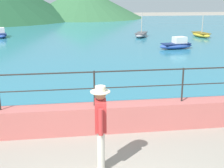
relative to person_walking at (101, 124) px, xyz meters
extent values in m
cube|color=#BC605B|center=(0.05, 1.86, -0.63)|extent=(20.00, 0.56, 0.70)
cylinder|color=#282623|center=(0.05, 1.86, 0.17)|extent=(0.04, 0.04, 0.90)
cylinder|color=#282623|center=(2.35, 1.86, 0.17)|extent=(0.04, 0.04, 0.90)
cylinder|color=#282623|center=(0.05, 1.86, 0.59)|extent=(18.40, 0.04, 0.04)
cylinder|color=#282623|center=(0.05, 1.86, 0.17)|extent=(18.40, 0.03, 0.03)
cube|color=teal|center=(0.05, 24.50, -0.95)|extent=(64.00, 44.32, 0.06)
cone|color=#33663D|center=(2.05, 44.46, 1.37)|extent=(18.84, 18.84, 4.69)
cylinder|color=beige|center=(0.01, 0.09, -0.55)|extent=(0.15, 0.15, 0.86)
cylinder|color=beige|center=(-0.01, -0.09, -0.55)|extent=(0.15, 0.15, 0.86)
cube|color=#B22D2D|center=(0.00, 0.00, 0.18)|extent=(0.25, 0.38, 0.60)
cylinder|color=#B22D2D|center=(0.02, 0.24, 0.14)|extent=(0.09, 0.09, 0.52)
cylinder|color=#B22D2D|center=(-0.02, -0.24, 0.14)|extent=(0.09, 0.09, 0.52)
sphere|color=#9E7051|center=(0.00, 0.00, 0.61)|extent=(0.22, 0.22, 0.22)
cylinder|color=beige|center=(0.00, 0.00, 0.66)|extent=(0.38, 0.38, 0.02)
cylinder|color=beige|center=(0.00, 0.00, 0.72)|extent=(0.20, 0.20, 0.10)
ellipsoid|color=gray|center=(5.52, 19.79, -0.74)|extent=(1.75, 2.47, 0.36)
cube|color=#4D4D51|center=(5.52, 19.79, -0.59)|extent=(1.44, 1.99, 0.06)
cylinder|color=#B2A899|center=(5.56, 19.89, 0.23)|extent=(0.06, 0.06, 1.58)
ellipsoid|color=#2D4C9E|center=(6.37, 13.68, -0.74)|extent=(2.43, 1.32, 0.36)
cube|color=navy|center=(6.37, 13.68, -0.59)|extent=(1.95, 1.10, 0.06)
cube|color=silver|center=(6.62, 13.72, -0.36)|extent=(0.91, 0.77, 0.40)
ellipsoid|color=gold|center=(10.46, 19.12, -0.74)|extent=(1.20, 2.40, 0.36)
cube|color=brown|center=(10.46, 19.12, -0.59)|extent=(1.01, 1.93, 0.06)
cylinder|color=#B2A899|center=(10.48, 19.02, 0.15)|extent=(0.06, 0.06, 1.42)
ellipsoid|color=#2D4C9E|center=(-5.98, 21.26, -0.74)|extent=(1.48, 2.46, 0.36)
cube|color=navy|center=(-5.98, 21.26, -0.59)|extent=(1.22, 1.98, 0.06)
cube|color=silver|center=(-6.05, 21.50, -0.36)|extent=(0.82, 0.94, 0.40)
camera|label=1|loc=(-0.58, -5.57, 2.41)|focal=49.97mm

